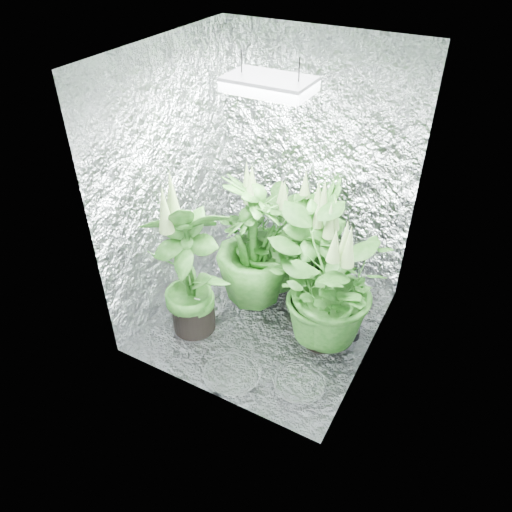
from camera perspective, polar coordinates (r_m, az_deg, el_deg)
The scene contains 12 objects.
ground at distance 3.94m, azimuth 1.10°, elevation -7.30°, with size 1.60×1.60×0.00m, color white.
walls at distance 3.33m, azimuth 1.30°, elevation 5.26°, with size 1.62×1.62×2.00m.
ceiling at distance 2.94m, azimuth 1.59°, elevation 22.21°, with size 1.60×1.60×0.01m, color white.
grow_lamp at distance 2.99m, azimuth 1.53°, elevation 18.97°, with size 0.50×0.30×0.22m.
plant_a at distance 3.99m, azimuth 2.00°, elevation 2.07°, with size 1.02×1.02×0.98m.
plant_b at distance 3.72m, azimuth 6.65°, elevation -1.25°, with size 0.68×0.68×1.01m.
plant_c at distance 4.08m, azimuth 6.57°, elevation 2.41°, with size 0.57×0.57×1.00m.
plant_d at distance 3.81m, azimuth -0.26°, elevation 1.42°, with size 0.84×0.84×1.15m.
plant_e at distance 3.48m, azimuth 8.08°, elevation -3.67°, with size 1.12×1.12×1.06m.
plant_f at distance 3.54m, azimuth -7.66°, elevation -1.33°, with size 0.83×0.83×1.25m.
circulation_fan at distance 3.79m, azimuth 10.66°, elevation -7.42°, with size 0.14×0.27×0.32m.
plant_label at distance 3.66m, azimuth -6.75°, elevation -5.33°, with size 0.05×0.01×0.07m, color white.
Camera 1 is at (1.30, -2.54, 2.72)m, focal length 35.00 mm.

